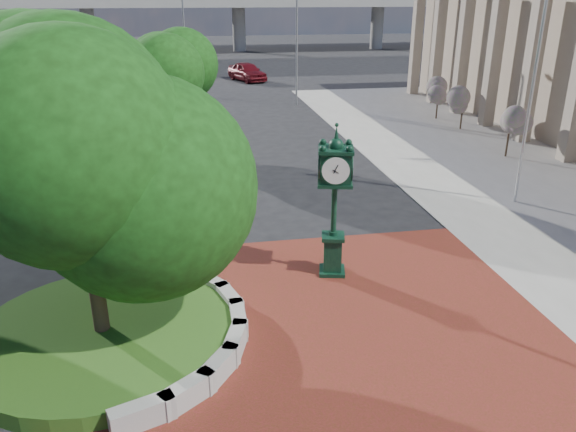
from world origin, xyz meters
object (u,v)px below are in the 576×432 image
Objects in this scene: flagpole_a at (535,72)px; street_lamp_near at (299,37)px; post_clock at (334,196)px; street_lamp_far at (186,29)px; parked_car at (247,72)px.

flagpole_a is 1.21× the size of street_lamp_near.
flagpole_a reaches higher than street_lamp_near.
flagpole_a is at bearing 28.13° from post_clock.
flagpole_a is 34.51m from street_lamp_far.
street_lamp_far is at bearing 110.73° from flagpole_a.
post_clock reaches higher than parked_car.
post_clock is 37.14m from street_lamp_far.
post_clock is 10.13m from flagpole_a.
street_lamp_far is (-12.21, 32.28, -0.26)m from flagpole_a.
street_lamp_near is (4.16, 26.16, 2.35)m from post_clock.
street_lamp_near is 1.00× the size of street_lamp_far.
street_lamp_far is at bearing -179.91° from parked_car.
parked_car is at bearing 101.30° from flagpole_a.
flagpole_a reaches higher than post_clock.
street_lamp_far is (-7.75, 10.72, 0.01)m from street_lamp_near.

